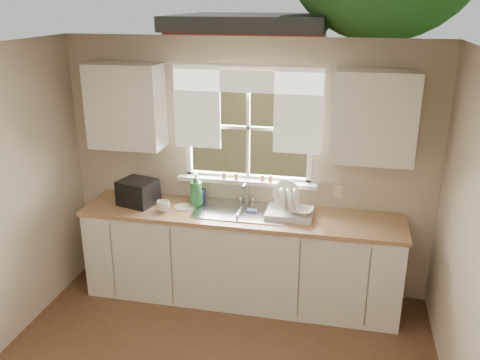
% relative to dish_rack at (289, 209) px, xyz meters
% --- Properties ---
extents(room_walls, '(3.62, 4.02, 2.50)m').
position_rel_dish_rack_xyz_m(room_walls, '(-0.46, -1.77, 0.26)').
color(room_walls, beige).
rests_on(room_walls, ground).
extents(ceiling, '(3.60, 4.00, 0.02)m').
position_rel_dish_rack_xyz_m(ceiling, '(-0.46, -1.70, 1.52)').
color(ceiling, silver).
rests_on(ceiling, room_walls).
extents(window, '(1.38, 0.16, 1.06)m').
position_rel_dish_rack_xyz_m(window, '(-0.46, 0.30, 0.51)').
color(window, white).
rests_on(window, room_walls).
extents(curtains, '(1.50, 0.03, 0.81)m').
position_rel_dish_rack_xyz_m(curtains, '(-0.46, 0.24, 0.96)').
color(curtains, white).
rests_on(curtains, room_walls).
extents(base_cabinets, '(3.00, 0.62, 0.87)m').
position_rel_dish_rack_xyz_m(base_cabinets, '(-0.46, -0.02, -0.54)').
color(base_cabinets, white).
rests_on(base_cabinets, ground).
extents(countertop, '(3.04, 0.65, 0.04)m').
position_rel_dish_rack_xyz_m(countertop, '(-0.46, -0.02, -0.09)').
color(countertop, '#AB8055').
rests_on(countertop, base_cabinets).
extents(upper_cabinet_left, '(0.70, 0.33, 0.80)m').
position_rel_dish_rack_xyz_m(upper_cabinet_left, '(-1.61, 0.12, 0.87)').
color(upper_cabinet_left, white).
rests_on(upper_cabinet_left, room_walls).
extents(upper_cabinet_right, '(0.70, 0.33, 0.80)m').
position_rel_dish_rack_xyz_m(upper_cabinet_right, '(0.69, 0.12, 0.87)').
color(upper_cabinet_right, white).
rests_on(upper_cabinet_right, room_walls).
extents(wall_outlet, '(0.08, 0.01, 0.12)m').
position_rel_dish_rack_xyz_m(wall_outlet, '(0.42, 0.28, 0.10)').
color(wall_outlet, beige).
rests_on(wall_outlet, room_walls).
extents(sill_jars, '(0.50, 0.04, 0.06)m').
position_rel_dish_rack_xyz_m(sill_jars, '(-0.44, 0.24, 0.20)').
color(sill_jars, brown).
rests_on(sill_jars, window).
extents(sink, '(0.88, 0.52, 0.40)m').
position_rel_dish_rack_xyz_m(sink, '(-0.46, 0.01, -0.14)').
color(sink, '#B7B7BC').
rests_on(sink, countertop).
extents(dish_rack, '(0.43, 0.32, 0.30)m').
position_rel_dish_rack_xyz_m(dish_rack, '(0.00, 0.00, 0.00)').
color(dish_rack, silver).
rests_on(dish_rack, countertop).
extents(bowl, '(0.23, 0.23, 0.05)m').
position_rel_dish_rack_xyz_m(bowl, '(0.12, -0.05, 0.01)').
color(bowl, beige).
rests_on(bowl, dish_rack).
extents(soap_bottle_a, '(0.13, 0.13, 0.33)m').
position_rel_dish_rack_xyz_m(soap_bottle_a, '(-0.92, 0.07, 0.10)').
color(soap_bottle_a, '#297F3C').
rests_on(soap_bottle_a, countertop).
extents(soap_bottle_b, '(0.10, 0.10, 0.19)m').
position_rel_dish_rack_xyz_m(soap_bottle_b, '(-0.92, 0.18, 0.03)').
color(soap_bottle_b, '#2D3DA9').
rests_on(soap_bottle_b, countertop).
extents(soap_bottle_c, '(0.15, 0.15, 0.18)m').
position_rel_dish_rack_xyz_m(soap_bottle_c, '(-1.71, 0.18, 0.02)').
color(soap_bottle_c, '#EDE2C3').
rests_on(soap_bottle_c, countertop).
extents(saucer, '(0.19, 0.19, 0.01)m').
position_rel_dish_rack_xyz_m(saucer, '(-1.02, -0.02, -0.06)').
color(saucer, silver).
rests_on(saucer, countertop).
extents(cup, '(0.17, 0.17, 0.10)m').
position_rel_dish_rack_xyz_m(cup, '(-1.18, -0.14, -0.02)').
color(cup, white).
rests_on(cup, countertop).
extents(black_appliance, '(0.40, 0.37, 0.25)m').
position_rel_dish_rack_xyz_m(black_appliance, '(-1.48, -0.02, 0.06)').
color(black_appliance, black).
rests_on(black_appliance, countertop).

